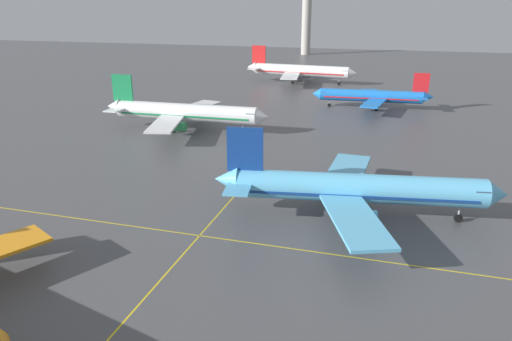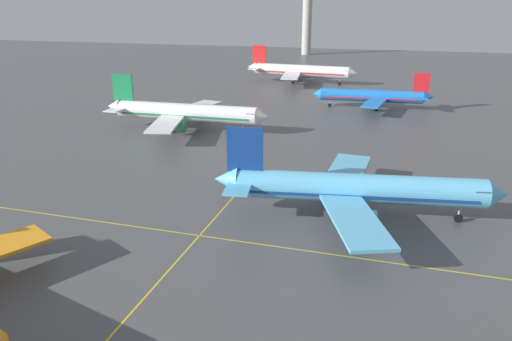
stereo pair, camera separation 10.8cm
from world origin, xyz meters
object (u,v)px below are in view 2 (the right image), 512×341
(airliner_far_left_stand, at_px, (373,96))
(control_tower, at_px, (307,9))
(airliner_third_row, at_px, (184,112))
(airliner_second_row, at_px, (354,188))
(airliner_far_right_stand, at_px, (300,71))

(airliner_far_left_stand, height_order, control_tower, control_tower)
(airliner_third_row, bearing_deg, airliner_second_row, -41.17)
(airliner_second_row, relative_size, airliner_third_row, 0.99)
(airliner_far_left_stand, distance_m, airliner_far_right_stand, 47.85)
(airliner_far_right_stand, height_order, control_tower, control_tower)
(airliner_far_left_stand, relative_size, airliner_far_right_stand, 0.79)
(airliner_far_left_stand, bearing_deg, airliner_far_right_stand, 126.46)
(airliner_far_right_stand, xyz_separation_m, control_tower, (-17.02, 101.22, 20.03))
(airliner_far_right_stand, distance_m, control_tower, 104.57)
(airliner_third_row, height_order, control_tower, control_tower)
(airliner_second_row, bearing_deg, airliner_far_left_stand, 91.55)
(airliner_second_row, distance_m, airliner_far_right_stand, 116.08)
(airliner_far_right_stand, bearing_deg, airliner_third_row, -98.77)
(airliner_second_row, xyz_separation_m, airliner_far_right_stand, (-30.42, 112.03, 0.23))
(airliner_second_row, distance_m, airliner_far_left_stand, 73.58)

